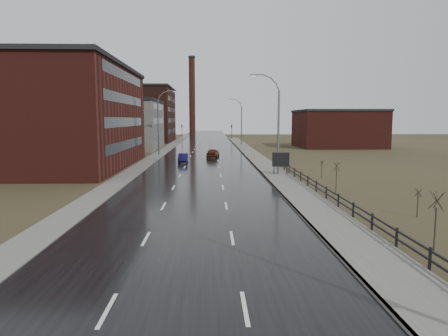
{
  "coord_description": "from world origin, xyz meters",
  "views": [
    {
      "loc": [
        1.17,
        -8.74,
        6.39
      ],
      "look_at": [
        2.1,
        18.84,
        3.0
      ],
      "focal_mm": 32.0,
      "sensor_mm": 36.0,
      "label": 1
    }
  ],
  "objects": [
    {
      "name": "road",
      "position": [
        0.0,
        60.0,
        0.03
      ],
      "size": [
        14.0,
        300.0,
        0.06
      ],
      "primitive_type": "cube",
      "color": "black",
      "rests_on": "ground"
    },
    {
      "name": "sidewalk_right",
      "position": [
        8.6,
        35.0,
        0.09
      ],
      "size": [
        3.2,
        180.0,
        0.18
      ],
      "primitive_type": "cube",
      "color": "#595651",
      "rests_on": "ground"
    },
    {
      "name": "curb_right",
      "position": [
        7.08,
        35.0,
        0.09
      ],
      "size": [
        0.16,
        180.0,
        0.18
      ],
      "primitive_type": "cube",
      "color": "slate",
      "rests_on": "ground"
    },
    {
      "name": "sidewalk_left",
      "position": [
        -8.2,
        60.0,
        0.06
      ],
      "size": [
        2.4,
        260.0,
        0.12
      ],
      "primitive_type": "cube",
      "color": "#595651",
      "rests_on": "ground"
    },
    {
      "name": "warehouse_near",
      "position": [
        -20.99,
        45.0,
        6.76
      ],
      "size": [
        22.44,
        28.56,
        13.5
      ],
      "color": "#471914",
      "rests_on": "ground"
    },
    {
      "name": "warehouse_mid",
      "position": [
        -17.99,
        78.0,
        5.26
      ],
      "size": [
        16.32,
        20.4,
        10.5
      ],
      "color": "slate",
      "rests_on": "ground"
    },
    {
      "name": "warehouse_far",
      "position": [
        -22.99,
        108.0,
        7.76
      ],
      "size": [
        26.52,
        24.48,
        15.5
      ],
      "color": "#331611",
      "rests_on": "ground"
    },
    {
      "name": "building_right",
      "position": [
        30.3,
        82.0,
        4.26
      ],
      "size": [
        18.36,
        16.32,
        8.5
      ],
      "color": "#471914",
      "rests_on": "ground"
    },
    {
      "name": "smokestack",
      "position": [
        -6.0,
        150.0,
        15.5
      ],
      "size": [
        2.7,
        2.7,
        30.7
      ],
      "color": "#331611",
      "rests_on": "ground"
    },
    {
      "name": "streetlight_right_mid",
      "position": [
        8.5,
        36.0,
        5.84
      ],
      "size": [
        3.36,
        0.28,
        11.35
      ],
      "color": "slate",
      "rests_on": "ground"
    },
    {
      "name": "streetlight_left",
      "position": [
        -7.7,
        62.0,
        5.84
      ],
      "size": [
        3.36,
        0.28,
        11.35
      ],
      "color": "slate",
      "rests_on": "ground"
    },
    {
      "name": "streetlight_right_far",
      "position": [
        8.5,
        90.0,
        5.84
      ],
      "size": [
        3.36,
        0.28,
        11.35
      ],
      "color": "slate",
      "rests_on": "ground"
    },
    {
      "name": "guardrail",
      "position": [
        10.3,
        18.31,
        0.71
      ],
      "size": [
        0.1,
        53.05,
        1.1
      ],
      "color": "black",
      "rests_on": "ground"
    },
    {
      "name": "shrub_c",
      "position": [
        11.92,
        9.53,
        1.58
      ],
      "size": [
        0.7,
        0.74,
        2.97
      ],
      "color": "#382D23",
      "rests_on": "ground"
    },
    {
      "name": "shrub_d",
      "position": [
        14.68,
        16.36,
        1.02
      ],
      "size": [
        0.46,
        0.48,
        1.92
      ],
      "color": "#382D23",
      "rests_on": "ground"
    },
    {
      "name": "shrub_e",
      "position": [
        12.05,
        25.07,
        1.46
      ],
      "size": [
        0.64,
        0.68,
        2.74
      ],
      "color": "#382D23",
      "rests_on": "ground"
    },
    {
      "name": "shrub_f",
      "position": [
        13.18,
        33.65,
        1.06
      ],
      "size": [
        0.48,
        0.5,
        1.99
      ],
      "color": "#382D23",
      "rests_on": "ground"
    },
    {
      "name": "billboard",
      "position": [
        9.1,
        35.87,
        1.76
      ],
      "size": [
        1.95,
        0.17,
        2.65
      ],
      "color": "black",
      "rests_on": "ground"
    },
    {
      "name": "traffic_light_left",
      "position": [
        -8.0,
        120.0,
        4.6
      ],
      "size": [
        0.58,
        2.73,
        5.3
      ],
      "color": "black",
      "rests_on": "ground"
    },
    {
      "name": "traffic_light_right",
      "position": [
        8.0,
        120.0,
        4.6
      ],
      "size": [
        0.58,
        2.73,
        5.3
      ],
      "color": "black",
      "rests_on": "ground"
    },
    {
      "name": "car_near",
      "position": [
        -2.84,
        49.64,
        0.66
      ],
      "size": [
        1.48,
        4.05,
        1.33
      ],
      "primitive_type": "imported",
      "rotation": [
        0.0,
        0.0,
        0.02
      ],
      "color": "#0F0C3D",
      "rests_on": "ground"
    },
    {
      "name": "car_far",
      "position": [
        1.55,
        57.0,
        0.76
      ],
      "size": [
        2.39,
        4.65,
        1.52
      ],
      "primitive_type": "imported",
      "rotation": [
        0.0,
        0.0,
        3.0
      ],
      "color": "#4B190C",
      "rests_on": "ground"
    }
  ]
}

